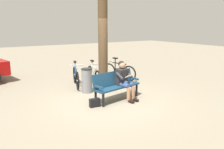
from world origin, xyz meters
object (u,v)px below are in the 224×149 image
bench (115,84)px  handbag (95,103)px  bicycle_orange (76,77)px  bicycle_black (94,75)px  person_reading (124,78)px  litter_bin (87,80)px  bicycle_silver (104,73)px  bicycle_purple (119,71)px  tree_trunk (103,32)px

bench → handbag: size_ratio=5.54×
handbag → bicycle_orange: 2.39m
handbag → bicycle_black: bicycle_black is taller
person_reading → bicycle_orange: 2.33m
handbag → litter_bin: litter_bin is taller
bicycle_silver → litter_bin: bearing=-27.8°
bicycle_orange → bicycle_purple: bearing=106.1°
bicycle_silver → bicycle_orange: same height
bicycle_black → bicycle_purple: bearing=106.1°
bench → bicycle_purple: 2.56m
litter_bin → bicycle_black: bicycle_black is taller
bicycle_purple → bicycle_orange: 1.94m
person_reading → litter_bin: person_reading is taller
litter_bin → bicycle_silver: bearing=-141.6°
bench → person_reading: size_ratio=1.38×
litter_bin → bicycle_black: bearing=-130.3°
handbag → bicycle_silver: bearing=-125.9°
bicycle_orange → tree_trunk: bearing=56.5°
tree_trunk → litter_bin: tree_trunk is taller
bicycle_purple → bench: bearing=-58.3°
person_reading → handbag: (1.10, 0.12, -0.54)m
bench → bicycle_black: bicycle_black is taller
handbag → bicycle_black: (-1.13, -2.19, 0.24)m
litter_bin → bicycle_silver: size_ratio=0.54×
handbag → litter_bin: 1.47m
handbag → bicycle_purple: (-2.39, -2.30, 0.24)m
handbag → tree_trunk: (-1.15, -1.48, 1.91)m
tree_trunk → bicycle_purple: bearing=-146.5°
bicycle_black → bicycle_silver: bearing=120.6°
handbag → bench: bearing=-164.2°
tree_trunk → bicycle_orange: (0.70, -0.86, -1.67)m
litter_bin → bicycle_purple: 2.16m
person_reading → bicycle_orange: size_ratio=0.74×
tree_trunk → bicycle_orange: bearing=-50.8°
tree_trunk → person_reading: bearing=87.8°
person_reading → bicycle_purple: 2.55m
bicycle_black → bicycle_orange: (0.68, -0.15, 0.00)m
bicycle_silver → handbag: bearing=-12.1°
bicycle_silver → bench: bearing=1.7°
person_reading → litter_bin: bearing=-72.8°
bicycle_orange → handbag: bearing=6.5°
handbag → tree_trunk: 2.67m
bench → handbag: (0.86, 0.24, -0.39)m
bench → bicycle_silver: 2.34m
tree_trunk → litter_bin: size_ratio=4.82×
bench → bicycle_silver: bicycle_silver is taller
handbag → litter_bin: (-0.44, -1.37, 0.30)m
bicycle_purple → bicycle_orange: same height
tree_trunk → bicycle_silver: size_ratio=2.60×
bench → litter_bin: size_ratio=1.97×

